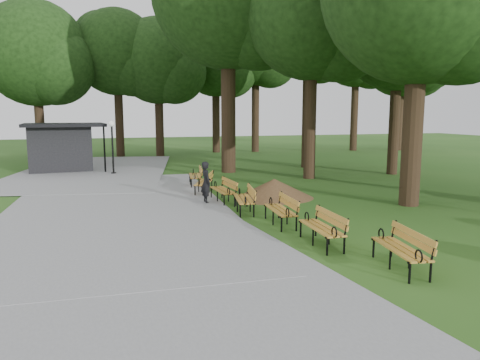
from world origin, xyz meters
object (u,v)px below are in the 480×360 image
object	(u,v)px
kiosk	(60,147)
bench_0	(400,249)
bench_2	(280,210)
dirt_mound	(274,189)
bench_1	(321,228)
bench_4	(223,190)
person	(206,182)
bench_3	(244,199)
lawn_tree_1	(313,12)
lamp_post	(112,135)
bench_6	(195,176)
lawn_tree_5	(399,35)
bench_5	(204,182)
lawn_tree_4	(311,10)

from	to	relation	value
kiosk	bench_0	distance (m)	21.68
bench_2	dirt_mound	bearing A→B (deg)	165.47
bench_1	bench_4	xyz separation A→B (m)	(-0.98, 6.10, 0.00)
person	bench_0	xyz separation A→B (m)	(2.44, -8.15, -0.34)
bench_3	lawn_tree_1	xyz separation A→B (m)	(5.56, 6.60, 7.78)
lamp_post	dirt_mound	bearing A→B (deg)	-57.08
kiosk	bench_6	size ratio (longest dim) A/B	2.30
person	lawn_tree_5	bearing A→B (deg)	-71.44
bench_6	kiosk	bearing A→B (deg)	-131.62
bench_1	bench_3	xyz separation A→B (m)	(-0.74, 4.25, 0.00)
bench_5	bench_6	bearing A→B (deg)	-159.32
bench_6	bench_0	bearing A→B (deg)	17.41
person	dirt_mound	world-z (taller)	person
dirt_mound	bench_3	bearing A→B (deg)	-133.16
kiosk	bench_3	xyz separation A→B (m)	(6.91, -13.60, -0.93)
bench_1	bench_6	size ratio (longest dim) A/B	1.00
lawn_tree_1	lawn_tree_4	world-z (taller)	lawn_tree_4
dirt_mound	lawn_tree_4	bearing A→B (deg)	57.83
bench_5	bench_2	bearing A→B (deg)	31.57
kiosk	lawn_tree_5	world-z (taller)	lawn_tree_5
person	bench_0	bearing A→B (deg)	-168.10
dirt_mound	bench_4	size ratio (longest dim) A/B	1.40
bench_1	lamp_post	bearing A→B (deg)	-160.42
lamp_post	lawn_tree_1	world-z (taller)	lawn_tree_1
kiosk	lamp_post	xyz separation A→B (m)	(2.87, -2.49, 0.75)
person	kiosk	world-z (taller)	kiosk
bench_6	lawn_tree_5	bearing A→B (deg)	102.01
bench_4	lawn_tree_5	xyz separation A→B (m)	(10.89, 4.93, 6.94)
dirt_mound	bench_1	distance (m)	6.34
bench_2	lawn_tree_5	distance (m)	15.08
person	bench_2	xyz separation A→B (m)	(1.42, -3.81, -0.34)
bench_3	lawn_tree_4	bearing A→B (deg)	155.48
bench_1	bench_6	distance (m)	10.35
person	bench_3	bearing A→B (deg)	-158.59
bench_6	lawn_tree_1	size ratio (longest dim) A/B	0.16
bench_4	lawn_tree_5	world-z (taller)	lawn_tree_5
dirt_mound	bench_1	world-z (taller)	bench_1
lawn_tree_5	lamp_post	bearing A→B (deg)	163.57
bench_2	lawn_tree_1	world-z (taller)	lawn_tree_1
dirt_mound	lawn_tree_5	distance (m)	12.20
kiosk	lamp_post	size ratio (longest dim) A/B	1.50
kiosk	bench_2	distance (m)	17.30
dirt_mound	lawn_tree_5	world-z (taller)	lawn_tree_5
bench_5	bench_6	xyz separation A→B (m)	(0.03, 2.02, 0.00)
bench_3	bench_4	world-z (taller)	same
lawn_tree_4	bench_2	bearing A→B (deg)	-118.34
dirt_mound	lawn_tree_1	world-z (taller)	lawn_tree_1
lawn_tree_5	bench_3	bearing A→B (deg)	-147.47
bench_4	bench_0	bearing A→B (deg)	9.15
kiosk	lawn_tree_5	size ratio (longest dim) A/B	0.42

